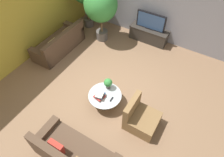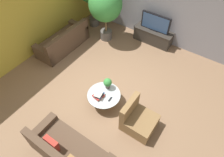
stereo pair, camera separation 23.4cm
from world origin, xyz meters
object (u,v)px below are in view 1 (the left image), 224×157
armchair_wicker (141,118)px  potted_palm_corner (101,6)px  couch_by_wall (60,44)px  coffee_table (105,97)px  potted_plant_tabletop (108,83)px  couch_near_entry (75,156)px  media_console (149,34)px  television (151,21)px

armchair_wicker → potted_palm_corner: bearing=47.9°
armchair_wicker → couch_by_wall: bearing=71.9°
coffee_table → couch_by_wall: size_ratio=0.46×
armchair_wicker → potted_plant_tabletop: 1.30m
couch_near_entry → potted_plant_tabletop: couch_near_entry is taller
potted_palm_corner → potted_plant_tabletop: bearing=-53.3°
media_console → couch_near_entry: size_ratio=0.73×
couch_near_entry → armchair_wicker: bearing=-117.8°
television → couch_near_entry: 5.12m
television → couch_by_wall: 3.38m
couch_near_entry → potted_plant_tabletop: bearing=-80.2°
television → coffee_table: bearing=-87.4°
coffee_table → media_console: bearing=92.6°
couch_near_entry → potted_palm_corner: (-2.01, 4.25, 1.09)m
potted_plant_tabletop → potted_palm_corner: bearing=126.7°
television → potted_palm_corner: 1.86m
couch_near_entry → couch_by_wall: bearing=-44.4°
coffee_table → couch_by_wall: bearing=156.5°
potted_palm_corner → couch_by_wall: bearing=-124.9°
couch_near_entry → media_console: bearing=-85.1°
television → couch_near_entry: (0.43, -5.07, -0.56)m
media_console → couch_near_entry: bearing=-85.1°
couch_by_wall → potted_palm_corner: 1.98m
coffee_table → potted_palm_corner: bearing=124.5°
television → media_console: bearing=90.0°
television → coffee_table: 3.39m
couch_by_wall → media_console: bearing=130.9°
coffee_table → potted_plant_tabletop: 0.42m
couch_near_entry → potted_palm_corner: potted_palm_corner is taller
armchair_wicker → potted_palm_corner: size_ratio=0.42×
media_console → coffee_table: media_console is taller
television → couch_by_wall: size_ratio=0.54×
coffee_table → couch_near_entry: size_ratio=0.47×
armchair_wicker → potted_plant_tabletop: armchair_wicker is taller
couch_by_wall → potted_plant_tabletop: couch_by_wall is taller
potted_palm_corner → potted_plant_tabletop: (1.66, -2.24, -0.79)m
couch_near_entry → potted_plant_tabletop: (-0.35, 2.01, 0.30)m
media_console → television: 0.56m
media_console → potted_plant_tabletop: (0.09, -3.07, 0.31)m
media_console → potted_plant_tabletop: potted_plant_tabletop is taller
potted_plant_tabletop → coffee_table: bearing=-77.3°
coffee_table → couch_by_wall: 2.91m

